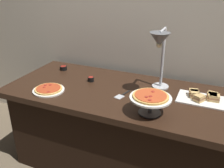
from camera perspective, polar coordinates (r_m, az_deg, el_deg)
ground_plane at (r=2.50m, az=1.46°, el=-17.43°), size 8.00×8.00×0.00m
back_wall at (r=2.39m, az=6.37°, el=12.90°), size 4.40×0.04×2.40m
buffet_table at (r=2.26m, az=1.56°, el=-10.12°), size 1.90×0.84×0.76m
heat_lamp at (r=1.92m, az=10.81°, el=8.52°), size 0.15×0.32×0.51m
pizza_plate_front at (r=2.13m, az=-14.17°, el=-1.22°), size 0.26×0.26×0.03m
pizza_plate_center at (r=1.73m, az=8.71°, el=-3.29°), size 0.29×0.29×0.14m
sandwich_platter at (r=2.04m, az=20.05°, el=-2.86°), size 0.37×0.23×0.06m
sauce_cup_near at (r=2.25m, az=-4.81°, el=1.14°), size 0.06×0.06×0.04m
sauce_cup_far at (r=2.56m, az=-10.94°, el=3.61°), size 0.07×0.07×0.04m
serving_spatula at (r=2.00m, az=2.37°, el=-2.49°), size 0.08×0.17×0.01m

